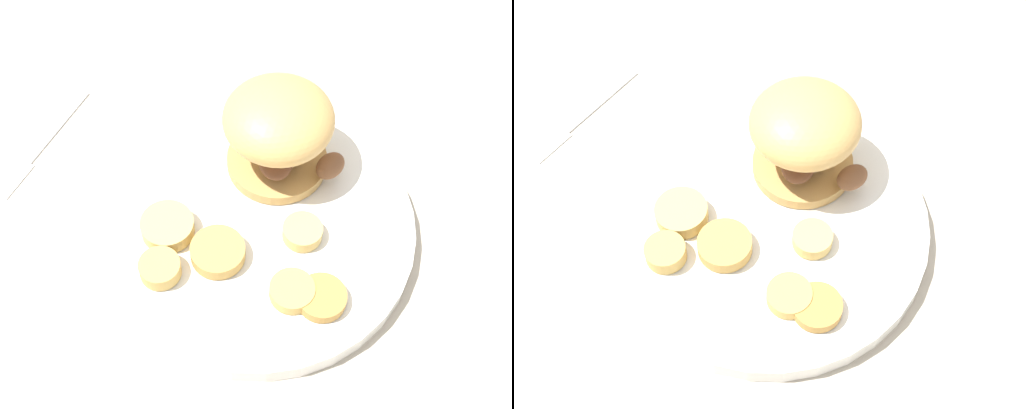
% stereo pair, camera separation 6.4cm
% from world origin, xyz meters
% --- Properties ---
extents(ground_plane, '(4.00, 4.00, 0.00)m').
position_xyz_m(ground_plane, '(0.00, 0.00, 0.00)').
color(ground_plane, '#B2A899').
extents(dinner_plate, '(0.30, 0.30, 0.02)m').
position_xyz_m(dinner_plate, '(0.00, 0.00, 0.01)').
color(dinner_plate, white).
rests_on(dinner_plate, ground_plane).
extents(sandwich, '(0.10, 0.11, 0.09)m').
position_xyz_m(sandwich, '(0.06, -0.04, 0.08)').
color(sandwich, tan).
rests_on(sandwich, dinner_plate).
extents(potato_round_0, '(0.04, 0.04, 0.02)m').
position_xyz_m(potato_round_0, '(-0.03, 0.10, 0.03)').
color(potato_round_0, tan).
rests_on(potato_round_0, dinner_plate).
extents(potato_round_1, '(0.04, 0.04, 0.01)m').
position_xyz_m(potato_round_1, '(-0.03, -0.04, 0.03)').
color(potato_round_1, '#DBB766').
rests_on(potato_round_1, dinner_plate).
extents(potato_round_2, '(0.04, 0.04, 0.01)m').
position_xyz_m(potato_round_2, '(-0.09, -0.03, 0.03)').
color(potato_round_2, '#BC8942').
rests_on(potato_round_2, dinner_plate).
extents(potato_round_3, '(0.05, 0.05, 0.01)m').
position_xyz_m(potato_round_3, '(-0.03, 0.04, 0.03)').
color(potato_round_3, tan).
rests_on(potato_round_3, dinner_plate).
extents(potato_round_4, '(0.05, 0.05, 0.02)m').
position_xyz_m(potato_round_4, '(0.01, 0.08, 0.03)').
color(potato_round_4, '#DBB766').
rests_on(potato_round_4, dinner_plate).
extents(potato_round_5, '(0.04, 0.04, 0.01)m').
position_xyz_m(potato_round_5, '(-0.08, -0.01, 0.03)').
color(potato_round_5, tan).
rests_on(potato_round_5, dinner_plate).
extents(fork, '(0.13, 0.11, 0.00)m').
position_xyz_m(fork, '(0.16, 0.19, 0.00)').
color(fork, silver).
rests_on(fork, ground_plane).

